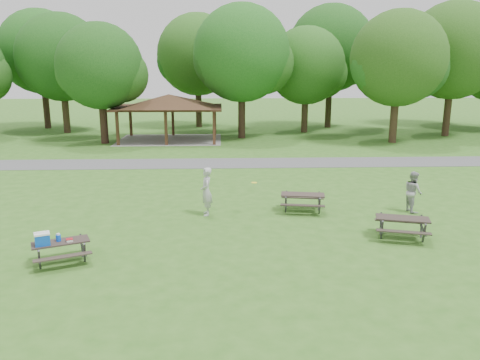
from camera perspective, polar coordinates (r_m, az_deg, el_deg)
name	(u,v)px	position (r m, az deg, el deg)	size (l,w,h in m)	color
ground	(215,245)	(15.87, -3.05, -7.98)	(160.00, 160.00, 0.00)	#32641C
asphalt_path	(218,163)	(29.35, -2.75, 2.06)	(120.00, 3.20, 0.02)	#4E4E50
pavilion	(169,103)	(39.10, -8.66, 9.28)	(8.60, 7.01, 3.76)	#352113
tree_row_c	(63,60)	(46.03, -20.82, 13.52)	(8.19, 7.80, 10.67)	#322216
tree_row_d	(101,69)	(38.41, -16.55, 12.87)	(6.93, 6.60, 9.27)	black
tree_row_e	(243,56)	(39.86, 0.36, 14.86)	(8.40, 8.00, 11.02)	black
tree_row_f	(307,68)	(44.01, 8.17, 13.37)	(7.35, 7.00, 9.55)	#302215
tree_row_g	(399,61)	(39.33, 18.84, 13.52)	(7.77, 7.40, 10.25)	#322316
tree_row_h	(454,54)	(44.95, 24.66, 13.83)	(8.61, 8.20, 11.37)	#312016
tree_deep_a	(42,54)	(50.33, -22.95, 13.94)	(8.40, 8.00, 11.38)	black
tree_deep_b	(199,57)	(47.86, -5.05, 14.69)	(8.40, 8.00, 11.13)	black
tree_deep_c	(332,51)	(48.07, 11.13, 15.16)	(8.82, 8.40, 11.90)	black
tree_deep_d	(455,56)	(53.89, 24.69, 13.56)	(8.40, 8.00, 11.27)	#302015
picnic_table_near	(55,244)	(15.24, -21.63, -7.23)	(2.03, 1.86, 1.15)	#2C2320
picnic_table_middle	(303,198)	(19.51, 7.65, -2.20)	(1.99, 1.70, 0.77)	#302723
picnic_table_far	(402,223)	(17.27, 19.17, -4.92)	(2.11, 1.86, 0.77)	#2C241F
frisbee_in_flight	(254,183)	(18.80, 1.74, -0.32)	(0.29, 0.29, 0.02)	yellow
frisbee_thrower	(206,192)	(18.82, -4.12, -1.41)	(0.71, 0.47, 1.95)	#B0B0B3
frisbee_catcher	(413,192)	(20.53, 20.34, -1.34)	(0.83, 0.64, 1.70)	#9F9FA2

